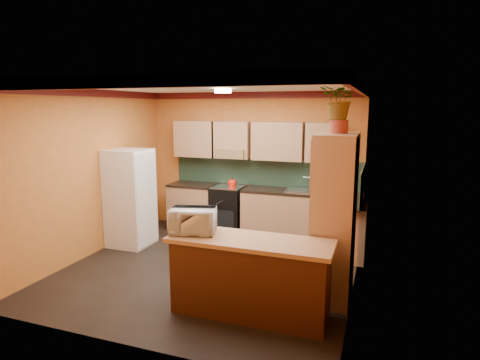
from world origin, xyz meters
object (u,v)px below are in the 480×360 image
Objects in this scene: fridge at (130,198)px; breakfast_bar at (250,279)px; pantry at (335,218)px; microwave at (193,221)px; stove at (228,210)px; base_cabinets_back at (259,213)px.

breakfast_bar is (2.75, -1.64, -0.41)m from fridge.
microwave is at bearing -152.79° from pantry.
stove is 1.70× the size of microwave.
microwave is (-0.72, 0.00, 0.64)m from breakfast_bar.
stove is at bearing 137.16° from pantry.
base_cabinets_back and breakfast_bar have the same top height.
microwave is (0.04, -2.88, 0.64)m from base_cabinets_back.
pantry reaches higher than base_cabinets_back.
microwave is at bearing -38.87° from fridge.
pantry reaches higher than stove.
base_cabinets_back is at bearing 127.86° from pantry.
stove is 3.02m from microwave.
pantry is at bearing -12.96° from fridge.
fridge is (-1.36, -1.25, 0.39)m from stove.
pantry is 1.32m from breakfast_bar.
pantry is (3.60, -0.83, 0.20)m from fridge.
base_cabinets_back is 2.38m from fridge.
pantry is 1.17× the size of breakfast_bar.
pantry is (1.61, -2.08, 0.61)m from base_cabinets_back.
microwave is at bearing 180.00° from breakfast_bar.
fridge is at bearing 149.25° from breakfast_bar.
base_cabinets_back is 2.95m from microwave.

